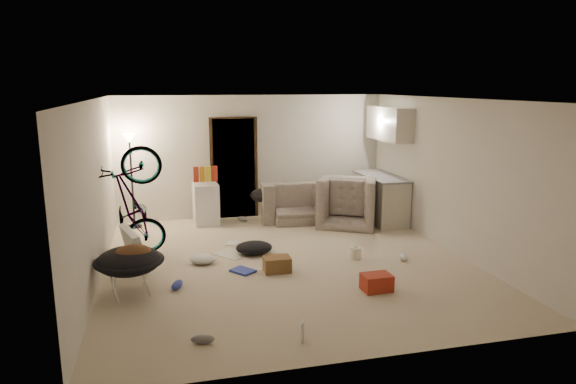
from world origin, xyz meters
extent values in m
cube|color=beige|center=(0.00, 0.00, -0.01)|extent=(5.50, 6.00, 0.02)
cube|color=white|center=(0.00, 0.00, 2.51)|extent=(5.50, 6.00, 0.02)
cube|color=silver|center=(0.00, 3.01, 1.25)|extent=(5.50, 0.02, 2.50)
cube|color=silver|center=(0.00, -3.01, 1.25)|extent=(5.50, 0.02, 2.50)
cube|color=silver|center=(-2.76, 0.00, 1.25)|extent=(0.02, 6.00, 2.50)
cube|color=silver|center=(2.76, 0.00, 1.25)|extent=(0.02, 6.00, 2.50)
cube|color=black|center=(-0.40, 2.97, 1.02)|extent=(0.85, 0.10, 2.04)
cube|color=#352312|center=(-0.40, 2.94, 1.02)|extent=(0.97, 0.04, 2.10)
cylinder|color=black|center=(-2.40, 2.65, 0.01)|extent=(0.28, 0.28, 0.03)
cylinder|color=black|center=(-2.40, 2.65, 0.85)|extent=(0.04, 0.04, 1.70)
cone|color=#FFE0A5|center=(-2.40, 2.65, 1.72)|extent=(0.24, 0.24, 0.18)
cube|color=beige|center=(2.43, 2.00, 0.44)|extent=(0.60, 1.50, 0.88)
cube|color=gray|center=(2.43, 2.00, 0.90)|extent=(0.64, 1.54, 0.04)
cube|color=beige|center=(2.56, 2.00, 1.95)|extent=(0.38, 1.40, 0.65)
imported|color=#3A423B|center=(1.08, 2.45, 0.30)|extent=(2.08, 0.92, 0.60)
imported|color=#3A423B|center=(1.74, 1.94, 0.36)|extent=(1.41, 1.36, 0.71)
imported|color=black|center=(-2.30, 0.85, 0.48)|extent=(1.85, 0.84, 1.06)
imported|color=#A42B18|center=(-0.47, -2.55, 0.01)|extent=(0.28, 0.24, 0.02)
cube|color=white|center=(-1.03, 2.55, 0.40)|extent=(0.50, 0.50, 0.80)
cube|color=#A42B18|center=(-1.20, 2.55, 1.00)|extent=(0.10, 0.07, 0.30)
cube|color=#B77A16|center=(-1.08, 2.55, 1.00)|extent=(0.11, 0.09, 0.30)
cube|color=gold|center=(-0.96, 2.55, 1.00)|extent=(0.10, 0.07, 0.30)
cube|color=#A42B18|center=(-0.84, 2.55, 1.00)|extent=(0.11, 0.09, 0.30)
cylinder|color=silver|center=(-2.30, -0.73, 0.21)|extent=(0.59, 0.59, 0.42)
ellipsoid|color=black|center=(-2.30, -0.73, 0.46)|extent=(0.83, 0.83, 0.35)
torus|color=black|center=(-2.30, -0.73, 0.46)|extent=(0.90, 0.90, 0.06)
ellipsoid|color=#52321C|center=(-2.25, -0.76, 0.57)|extent=(0.54, 0.48, 0.22)
ellipsoid|color=black|center=(0.13, 2.45, 0.54)|extent=(0.63, 0.54, 0.28)
cube|color=silver|center=(-2.30, 0.36, 0.29)|extent=(0.47, 0.91, 0.59)
cube|color=brown|center=(-0.25, -0.37, 0.11)|extent=(0.40, 0.29, 0.22)
cube|color=#A42B18|center=(0.89, -1.38, 0.11)|extent=(0.39, 0.30, 0.22)
cylinder|color=#EEEACE|center=(1.09, -0.11, 0.09)|extent=(0.18, 0.18, 0.18)
cone|color=#EEEACE|center=(1.09, -0.11, 0.22)|extent=(0.10, 0.10, 0.08)
cube|color=silver|center=(-0.79, 0.58, 0.00)|extent=(0.66, 0.68, 0.01)
cube|color=#2B3B9D|center=(-0.74, -0.27, 0.02)|extent=(0.40, 0.42, 0.03)
cube|color=silver|center=(-0.71, 1.11, 0.01)|extent=(0.28, 0.31, 0.02)
ellipsoid|color=slate|center=(-0.30, 2.55, 0.05)|extent=(0.26, 0.28, 0.10)
ellipsoid|color=#2B3B9D|center=(-1.71, -0.67, 0.05)|extent=(0.22, 0.30, 0.10)
ellipsoid|color=slate|center=(-1.49, -2.28, 0.05)|extent=(0.27, 0.16, 0.10)
ellipsoid|color=white|center=(1.79, -0.33, 0.05)|extent=(0.21, 0.31, 0.11)
ellipsoid|color=black|center=(-0.43, 0.54, 0.10)|extent=(0.61, 0.53, 0.19)
ellipsoid|color=black|center=(0.46, 2.55, 0.08)|extent=(0.66, 0.65, 0.15)
ellipsoid|color=silver|center=(-1.29, 0.27, 0.06)|extent=(0.53, 0.51, 0.13)
camera|label=1|loc=(-1.81, -7.37, 2.71)|focal=32.00mm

